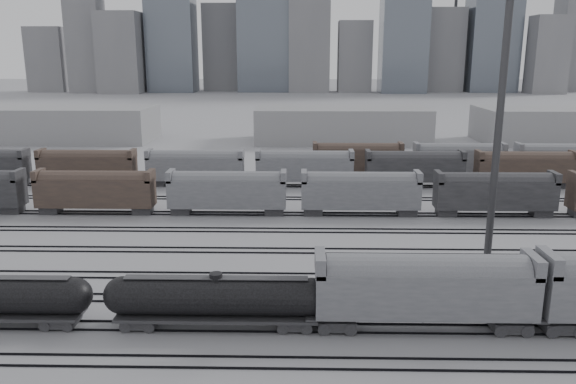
{
  "coord_description": "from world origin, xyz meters",
  "views": [
    {
      "loc": [
        0.29,
        -37.44,
        19.94
      ],
      "look_at": [
        -1.13,
        27.74,
        4.0
      ],
      "focal_mm": 35.0,
      "sensor_mm": 36.0,
      "label": 1
    }
  ],
  "objects": [
    {
      "name": "ground",
      "position": [
        0.0,
        0.0,
        0.0
      ],
      "size": [
        900.0,
        900.0,
        0.0
      ],
      "primitive_type": "plane",
      "color": "#B0B1B5",
      "rests_on": "ground"
    },
    {
      "name": "tracks",
      "position": [
        0.0,
        17.5,
        0.08
      ],
      "size": [
        220.0,
        71.5,
        0.16
      ],
      "color": "black",
      "rests_on": "ground"
    },
    {
      "name": "tank_car_b",
      "position": [
        -5.86,
        1.0,
        2.41
      ],
      "size": [
        16.85,
        2.81,
        4.17
      ],
      "color": "#252527",
      "rests_on": "ground"
    },
    {
      "name": "hopper_car_a",
      "position": [
        9.48,
        1.0,
        3.56
      ],
      "size": [
        16.1,
        3.2,
        5.76
      ],
      "color": "#252527",
      "rests_on": "ground"
    },
    {
      "name": "light_mast_c",
      "position": [
        17.72,
        12.06,
        13.64
      ],
      "size": [
        4.12,
        0.66,
        25.72
      ],
      "color": "#343436",
      "rests_on": "ground"
    },
    {
      "name": "bg_string_near",
      "position": [
        8.0,
        32.0,
        2.8
      ],
      "size": [
        151.0,
        3.0,
        5.6
      ],
      "color": "gray",
      "rests_on": "ground"
    },
    {
      "name": "bg_string_mid",
      "position": [
        18.0,
        48.0,
        2.8
      ],
      "size": [
        151.0,
        3.0,
        5.6
      ],
      "color": "#252527",
      "rests_on": "ground"
    },
    {
      "name": "bg_string_far",
      "position": [
        35.5,
        56.0,
        2.8
      ],
      "size": [
        66.0,
        3.0,
        5.6
      ],
      "color": "#4F3D32",
      "rests_on": "ground"
    },
    {
      "name": "warehouse_left",
      "position": [
        -60.0,
        95.0,
        4.0
      ],
      "size": [
        50.0,
        18.0,
        8.0
      ],
      "primitive_type": "cube",
      "color": "gray",
      "rests_on": "ground"
    },
    {
      "name": "warehouse_mid",
      "position": [
        10.0,
        95.0,
        4.0
      ],
      "size": [
        40.0,
        18.0,
        8.0
      ],
      "primitive_type": "cube",
      "color": "gray",
      "rests_on": "ground"
    },
    {
      "name": "warehouse_right",
      "position": [
        60.0,
        95.0,
        4.0
      ],
      "size": [
        35.0,
        18.0,
        8.0
      ],
      "primitive_type": "cube",
      "color": "gray",
      "rests_on": "ground"
    },
    {
      "name": "skyline",
      "position": [
        10.84,
        280.0,
        34.73
      ],
      "size": [
        316.0,
        22.4,
        95.0
      ],
      "color": "gray",
      "rests_on": "ground"
    }
  ]
}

